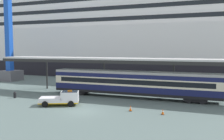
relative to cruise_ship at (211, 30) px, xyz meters
The scene contains 10 objects.
ground_plane 48.49m from the cruise_ship, 108.24° to the right, with size 400.00×400.00×0.00m, color #526563.
cruise_ship is the anchor object (origin of this frame).
platform_canopy 36.23m from the cruise_ship, 108.84° to the right, with size 47.06×5.22×6.12m.
train_carriage 37.42m from the cruise_ship, 108.63° to the right, with size 25.88×2.81×4.11m.
service_truck 47.83m from the cruise_ship, 113.87° to the right, with size 5.57×4.02×2.02m.
traffic_cone_near 44.96m from the cruise_ship, 102.54° to the right, with size 0.36×0.36×0.72m.
traffic_cone_mid 45.03m from the cruise_ship, 115.97° to the right, with size 0.36×0.36×0.64m.
traffic_cone_far 44.50m from the cruise_ship, 97.32° to the right, with size 0.36×0.36×0.64m.
dockside_crane 50.18m from the cruise_ship, 151.06° to the right, with size 15.97×4.40×56.17m.
quay_bollard 51.10m from the cruise_ship, 124.97° to the right, with size 0.48×0.48×0.96m.
Camera 1 is at (13.65, -26.30, 7.58)m, focal length 39.79 mm.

